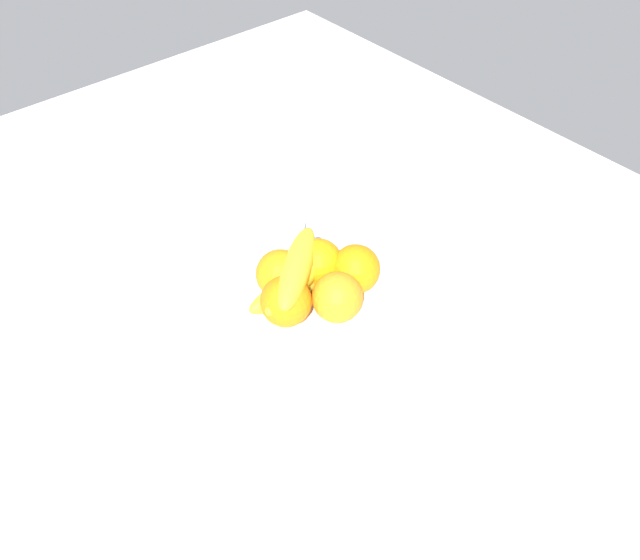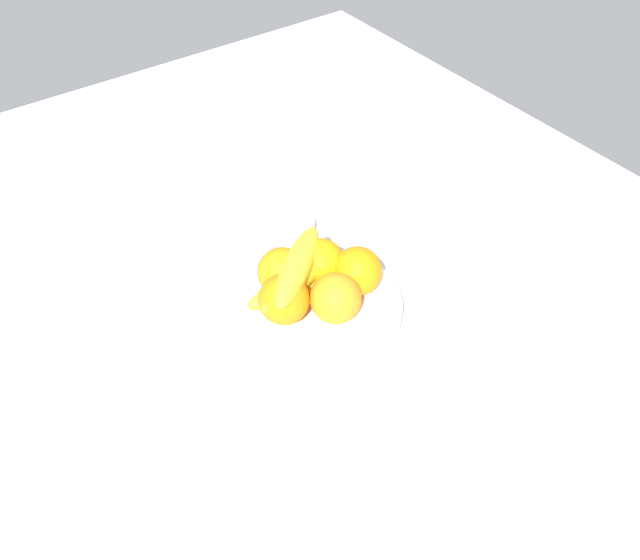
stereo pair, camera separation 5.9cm
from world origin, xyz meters
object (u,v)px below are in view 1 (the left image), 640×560
(fruit_bowl, at_px, (320,311))
(orange_center, at_px, (281,274))
(jar_lid, at_px, (283,228))
(orange_front_left, at_px, (356,269))
(orange_back_right, at_px, (337,297))
(orange_front_right, at_px, (318,263))
(orange_back_left, at_px, (286,301))
(banana_bunch, at_px, (298,276))

(fruit_bowl, distance_m, orange_center, 0.08)
(jar_lid, bearing_deg, orange_center, 141.67)
(orange_front_left, bearing_deg, orange_center, 55.31)
(orange_back_right, bearing_deg, orange_front_right, -19.60)
(jar_lid, bearing_deg, fruit_bowl, 156.19)
(orange_back_left, bearing_deg, orange_center, -30.59)
(orange_front_left, distance_m, orange_back_left, 0.12)
(orange_center, height_order, banana_bunch, banana_bunch)
(orange_front_right, distance_m, orange_back_left, 0.09)
(orange_front_right, height_order, jar_lid, orange_front_right)
(banana_bunch, bearing_deg, orange_center, 27.03)
(orange_front_left, bearing_deg, orange_back_left, 83.19)
(orange_back_left, bearing_deg, banana_bunch, -59.97)
(orange_front_right, bearing_deg, orange_center, 73.69)
(orange_back_right, bearing_deg, fruit_bowl, -2.26)
(orange_center, relative_size, orange_back_right, 1.00)
(jar_lid, bearing_deg, orange_back_right, 159.38)
(fruit_bowl, relative_size, jar_lid, 3.15)
(orange_front_right, xyz_separation_m, orange_center, (0.02, 0.06, 0.00))
(orange_back_left, distance_m, orange_back_right, 0.07)
(orange_front_left, height_order, orange_center, same)
(fruit_bowl, distance_m, orange_front_right, 0.07)
(orange_front_right, bearing_deg, orange_back_right, 160.40)
(fruit_bowl, bearing_deg, orange_front_right, -36.60)
(orange_back_left, relative_size, orange_back_right, 1.00)
(orange_back_left, xyz_separation_m, orange_back_right, (-0.04, -0.06, 0.00))
(orange_front_right, xyz_separation_m, banana_bunch, (-0.01, 0.04, 0.01))
(orange_front_left, height_order, orange_back_right, same)
(orange_back_right, bearing_deg, jar_lid, -20.62)
(orange_front_right, relative_size, jar_lid, 0.97)
(fruit_bowl, xyz_separation_m, orange_front_right, (0.03, -0.02, 0.06))
(orange_front_left, distance_m, jar_lid, 0.23)
(orange_front_left, bearing_deg, banana_bunch, 64.00)
(orange_center, bearing_deg, orange_back_left, 149.41)
(fruit_bowl, bearing_deg, jar_lid, -23.81)
(fruit_bowl, xyz_separation_m, orange_center, (0.05, 0.03, 0.06))
(orange_back_right, xyz_separation_m, jar_lid, (0.24, -0.09, -0.08))
(orange_front_right, distance_m, jar_lid, 0.20)
(orange_front_left, bearing_deg, fruit_bowl, 77.03)
(fruit_bowl, bearing_deg, orange_center, 33.87)
(fruit_bowl, relative_size, banana_bunch, 1.36)
(orange_back_left, relative_size, jar_lid, 0.97)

